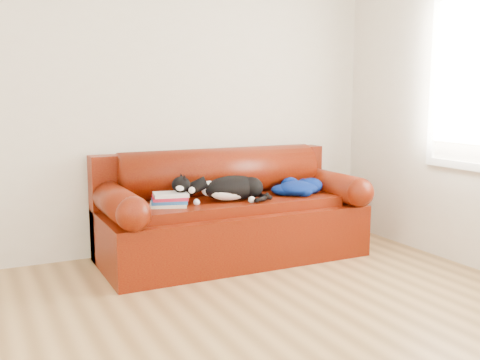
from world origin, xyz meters
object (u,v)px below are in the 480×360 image
object	(u,v)px
book_stack	(170,200)
cat	(232,189)
sofa_base	(232,229)
blanket	(298,187)

from	to	relation	value
book_stack	cat	world-z (taller)	cat
sofa_base	book_stack	world-z (taller)	book_stack
sofa_base	blanket	bearing A→B (deg)	-8.95
blanket	sofa_base	bearing A→B (deg)	171.05
book_stack	cat	bearing A→B (deg)	-1.29
cat	blanket	bearing A→B (deg)	21.23
cat	blanket	xyz separation A→B (m)	(0.62, 0.02, -0.04)
sofa_base	cat	size ratio (longest dim) A/B	3.25
book_stack	blanket	bearing A→B (deg)	0.50
book_stack	blanket	world-z (taller)	blanket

